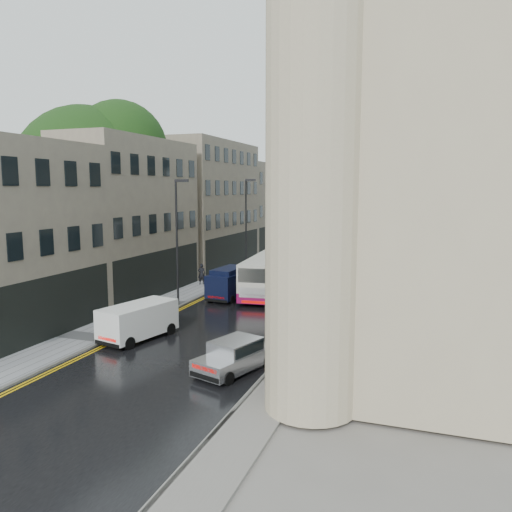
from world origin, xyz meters
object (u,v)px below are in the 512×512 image
Objects in this scene: white_lorry at (332,254)px; lamp_post_near at (177,243)px; white_van at (105,325)px; pedestrian at (202,274)px; tree_far at (178,204)px; cream_bus at (247,280)px; silver_hatchback at (200,360)px; navy_van at (210,285)px; tree_near at (87,199)px; lamp_post_far at (246,226)px.

white_lorry is 1.02× the size of lamp_post_near.
pedestrian is at bearing 110.35° from white_van.
cream_bus is at bearing -44.88° from tree_far.
silver_hatchback is 6.75m from white_van.
cream_bus is 2.53m from navy_van.
white_lorry is 22.56m from white_van.
lamp_post_far is (7.40, 12.56, -2.65)m from tree_near.
tree_far is at bearing 112.57° from lamp_post_near.
tree_far is 16.22m from lamp_post_near.
white_lorry reaches higher than cream_bus.
navy_van reaches higher than silver_hatchback.
white_van is (-7.24, -21.33, -1.22)m from white_lorry.
lamp_post_far reaches higher than silver_hatchback.
white_lorry is (15.44, 11.79, -4.77)m from tree_near.
tree_far is at bearing -67.12° from pedestrian.
tree_far is 1.49× the size of lamp_post_far.
tree_near reaches higher than cream_bus.
pedestrian is at bearing 42.11° from tree_near.
cream_bus reaches higher than navy_van.
tree_near is 13.94m from white_van.
white_van is (-3.18, -11.50, -0.46)m from cream_bus.
navy_van is at bearing 130.90° from silver_hatchback.
tree_far is (0.30, 13.00, -0.72)m from tree_near.
lamp_post_near is at bearing -144.00° from cream_bus.
lamp_post_far is (-8.03, 0.77, 2.12)m from white_lorry.
lamp_post_near is at bearing -62.22° from tree_far.
white_lorry is 1.85× the size of navy_van.
silver_hatchback is 13.77m from navy_van.
lamp_post_near reaches higher than navy_van.
lamp_post_near is at bearing -9.01° from tree_near.
lamp_post_far is at bearing 104.84° from cream_bus.
navy_van is at bearing 105.29° from pedestrian.
cream_bus is at bearing 120.77° from silver_hatchback.
tree_far is 15.95m from navy_van.
tree_far is 7.38m from lamp_post_far.
silver_hatchback is at bearing -62.67° from navy_van.
cream_bus is at bearing 9.77° from tree_near.
silver_hatchback is 25.75m from lamp_post_far.
cream_bus is 6.19× the size of pedestrian.
tree_near reaches higher than lamp_post_near.
white_lorry is at bearing 105.84° from silver_hatchback.
white_lorry is at bearing -15.68° from lamp_post_far.
white_lorry is at bearing 84.19° from white_van.
cream_bus is 2.48× the size of white_van.
cream_bus is (11.38, 1.96, -5.53)m from tree_near.
lamp_post_near is (-1.37, -2.00, 3.01)m from navy_van.
silver_hatchback is at bearing -88.99° from white_lorry.
white_lorry is at bearing 54.41° from lamp_post_near.
tree_near is 1.67× the size of lamp_post_far.
lamp_post_far is at bearing -3.52° from tree_far.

